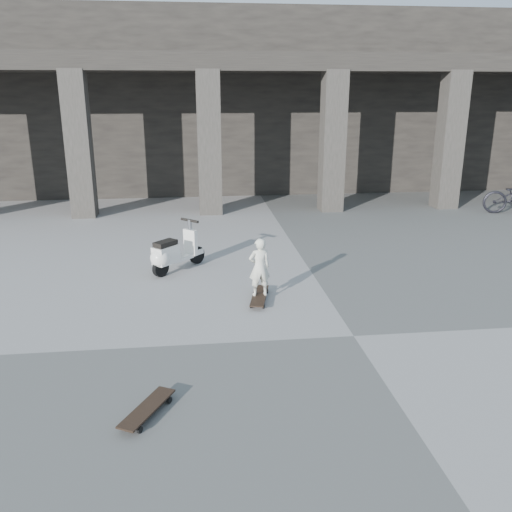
{
  "coord_description": "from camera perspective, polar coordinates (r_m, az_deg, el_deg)",
  "views": [
    {
      "loc": [
        -2.3,
        -7.08,
        3.52
      ],
      "look_at": [
        -1.22,
        2.06,
        0.65
      ],
      "focal_mm": 38.0,
      "sensor_mm": 36.0,
      "label": 1
    }
  ],
  "objects": [
    {
      "name": "skateboard_spare",
      "position": [
        6.41,
        -11.38,
        -15.51
      ],
      "size": [
        0.61,
        0.88,
        0.1
      ],
      "rotation": [
        0.0,
        0.0,
        1.08
      ],
      "color": "black",
      "rests_on": "ground"
    },
    {
      "name": "ground",
      "position": [
        8.23,
        10.25,
        -8.29
      ],
      "size": [
        90.0,
        90.0,
        0.0
      ],
      "primitive_type": "plane",
      "color": "#525250",
      "rests_on": "ground"
    },
    {
      "name": "scooter",
      "position": [
        10.76,
        -9.01,
        0.2
      ],
      "size": [
        1.06,
        1.11,
        0.99
      ],
      "rotation": [
        0.0,
        0.0,
        0.82
      ],
      "color": "black",
      "rests_on": "ground"
    },
    {
      "name": "child",
      "position": [
        9.18,
        0.37,
        -1.18
      ],
      "size": [
        0.4,
        0.29,
        1.01
      ],
      "primitive_type": "imported",
      "rotation": [
        0.0,
        0.0,
        3.26
      ],
      "color": "silver",
      "rests_on": "longboard"
    },
    {
      "name": "colonnade",
      "position": [
        20.98,
        -0.49,
        15.99
      ],
      "size": [
        28.0,
        8.82,
        6.0
      ],
      "color": "black",
      "rests_on": "ground"
    },
    {
      "name": "longboard",
      "position": [
        9.36,
        0.36,
        -4.24
      ],
      "size": [
        0.45,
        1.03,
        0.1
      ],
      "rotation": [
        0.0,
        0.0,
        1.35
      ],
      "color": "black",
      "rests_on": "ground"
    }
  ]
}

